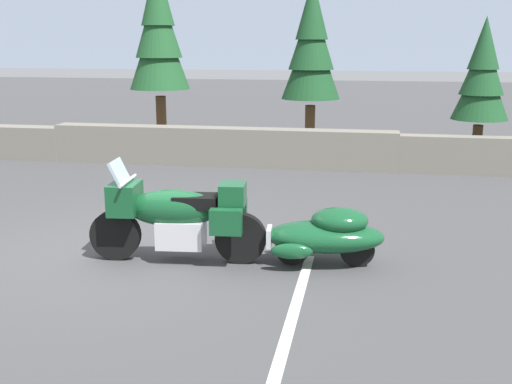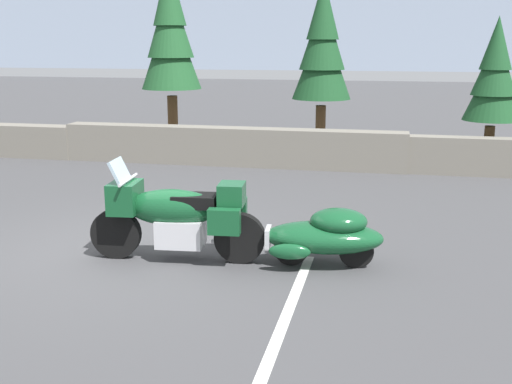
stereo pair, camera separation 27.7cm
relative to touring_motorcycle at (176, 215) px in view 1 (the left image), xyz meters
The scene contains 9 objects.
ground_plane 1.13m from the touring_motorcycle, 169.38° to the left, with size 80.00×80.00×0.00m, color #424244.
stone_guard_wall 6.63m from the touring_motorcycle, 102.26° to the left, with size 24.00×0.56×0.88m.
distant_ridgeline 96.77m from the touring_motorcycle, 90.55° to the left, with size 240.00×80.00×16.00m, color #99A8BF.
touring_motorcycle is the anchor object (origin of this frame).
car_shaped_trailer 1.93m from the touring_motorcycle, ahead, with size 2.22×0.86×0.76m.
pine_tree_tall 9.32m from the touring_motorcycle, 109.78° to the left, with size 1.56×1.56×4.87m.
pine_tree_secondary 8.58m from the touring_motorcycle, 83.56° to the left, with size 1.45×1.45×4.33m.
pine_tree_far_right 8.88m from the touring_motorcycle, 56.51° to the left, with size 1.25×1.25×3.35m.
parking_stripe_marker 2.23m from the touring_motorcycle, 38.12° to the right, with size 0.12×3.60×0.01m, color silver.
Camera 1 is at (3.32, -7.63, 2.79)m, focal length 43.94 mm.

